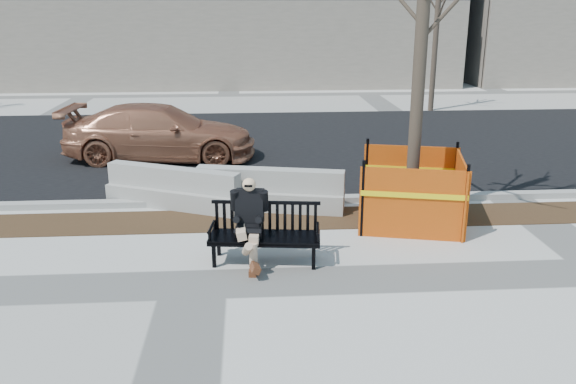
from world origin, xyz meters
name	(u,v)px	position (x,y,z in m)	size (l,w,h in m)	color
ground	(194,284)	(0.00, 0.00, 0.00)	(120.00, 120.00, 0.00)	beige
mulch_strip	(206,221)	(0.00, 2.60, 0.00)	(40.00, 1.20, 0.02)	#47301C
asphalt_street	(219,145)	(0.00, 8.80, 0.00)	(60.00, 10.40, 0.01)	black
curb	(209,202)	(0.00, 3.55, 0.06)	(60.00, 0.25, 0.12)	#9E9B93
bench	(265,262)	(1.04, 0.70, 0.00)	(1.74, 0.62, 0.92)	black
seated_man	(250,260)	(0.80, 0.78, 0.00)	(0.57, 0.94, 1.32)	black
tree_fence	(409,222)	(3.75, 2.30, 0.00)	(2.70, 2.70, 6.75)	#F15910
sedan	(162,159)	(-1.42, 7.35, 0.00)	(1.96, 4.82, 1.40)	#9C5E42
jersey_barrier_left	(174,206)	(-0.67, 3.49, 0.00)	(2.80, 0.56, 0.80)	#A29F97
jersey_barrier_right	(270,209)	(1.22, 3.20, 0.00)	(2.87, 0.57, 0.82)	#A4A199
far_tree_right	(430,110)	(7.73, 14.13, 0.00)	(2.23, 2.23, 6.02)	#4D3F32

